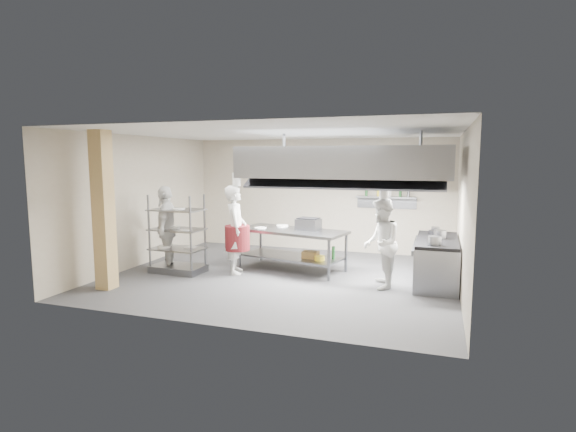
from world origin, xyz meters
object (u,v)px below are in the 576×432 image
(chef_head, at_px, (236,230))
(chef_plating, at_px, (166,229))
(island, at_px, (292,250))
(stockpot, at_px, (440,234))
(cooking_range, at_px, (437,262))
(chef_line, at_px, (381,243))
(griddle, at_px, (308,224))
(pass_rack, at_px, (177,234))

(chef_head, bearing_deg, chef_plating, 77.54)
(island, relative_size, stockpot, 10.12)
(cooking_range, bearing_deg, chef_line, -146.37)
(chef_head, bearing_deg, cooking_range, -104.71)
(griddle, distance_m, stockpot, 2.77)
(cooking_range, xyz_separation_m, chef_line, (-1.02, -0.68, 0.45))
(island, relative_size, griddle, 4.92)
(chef_head, relative_size, chef_plating, 1.01)
(chef_head, height_order, stockpot, chef_head)
(chef_plating, distance_m, stockpot, 5.79)
(pass_rack, xyz_separation_m, griddle, (2.65, 1.10, 0.18))
(chef_line, relative_size, chef_plating, 0.92)
(pass_rack, xyz_separation_m, chef_plating, (-0.31, 0.06, 0.09))
(cooking_range, relative_size, chef_plating, 1.06)
(griddle, bearing_deg, stockpot, 6.34)
(island, bearing_deg, chef_head, -134.54)
(island, bearing_deg, chef_line, -8.66)
(island, height_order, chef_head, chef_head)
(pass_rack, relative_size, chef_plating, 0.91)
(island, relative_size, chef_line, 1.40)
(chef_head, height_order, chef_plating, chef_head)
(chef_plating, bearing_deg, stockpot, 76.76)
(island, distance_m, stockpot, 3.17)
(island, xyz_separation_m, pass_rack, (-2.29, -1.00, 0.40))
(griddle, relative_size, stockpot, 2.06)
(island, distance_m, chef_line, 2.25)
(chef_plating, bearing_deg, island, 88.18)
(island, xyz_separation_m, stockpot, (3.12, -0.08, 0.53))
(island, relative_size, chef_head, 1.27)
(chef_plating, bearing_deg, cooking_range, 76.42)
(cooking_range, bearing_deg, chef_head, -172.41)
(cooking_range, height_order, stockpot, stockpot)
(griddle, height_order, stockpot, griddle)
(island, distance_m, cooking_range, 3.08)
(pass_rack, distance_m, stockpot, 5.49)
(pass_rack, bearing_deg, cooking_range, 11.19)
(island, height_order, stockpot, stockpot)
(pass_rack, bearing_deg, chef_plating, 170.82)
(island, xyz_separation_m, chef_line, (2.06, -0.80, 0.41))
(chef_line, bearing_deg, griddle, -126.00)
(chef_plating, height_order, stockpot, chef_plating)
(pass_rack, height_order, chef_head, chef_head)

